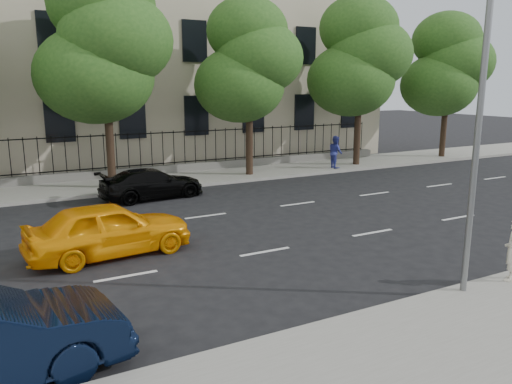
% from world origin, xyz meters
% --- Properties ---
extents(ground, '(120.00, 120.00, 0.00)m').
position_xyz_m(ground, '(0.00, 0.00, 0.00)').
color(ground, black).
rests_on(ground, ground).
extents(near_sidewalk, '(60.00, 4.00, 0.15)m').
position_xyz_m(near_sidewalk, '(0.00, -4.00, 0.07)').
color(near_sidewalk, gray).
rests_on(near_sidewalk, ground).
extents(far_sidewalk, '(60.00, 4.00, 0.15)m').
position_xyz_m(far_sidewalk, '(0.00, 14.00, 0.07)').
color(far_sidewalk, gray).
rests_on(far_sidewalk, ground).
extents(lane_markings, '(49.60, 4.62, 0.01)m').
position_xyz_m(lane_markings, '(0.00, 4.75, 0.01)').
color(lane_markings, silver).
rests_on(lane_markings, ground).
extents(masonry_building, '(34.60, 12.11, 18.50)m').
position_xyz_m(masonry_building, '(0.00, 22.95, 9.02)').
color(masonry_building, beige).
rests_on(masonry_building, ground).
extents(iron_fence, '(30.00, 0.50, 2.20)m').
position_xyz_m(iron_fence, '(0.00, 15.70, 0.65)').
color(iron_fence, slate).
rests_on(iron_fence, far_sidewalk).
extents(street_light, '(0.25, 3.32, 8.05)m').
position_xyz_m(street_light, '(2.50, -1.77, 5.15)').
color(street_light, slate).
rests_on(street_light, near_sidewalk).
extents(tree_c, '(5.89, 5.50, 9.80)m').
position_xyz_m(tree_c, '(-1.96, 13.36, 6.41)').
color(tree_c, '#382619').
rests_on(tree_c, far_sidewalk).
extents(tree_d, '(5.34, 4.94, 8.84)m').
position_xyz_m(tree_d, '(5.04, 13.36, 5.84)').
color(tree_d, '#382619').
rests_on(tree_d, far_sidewalk).
extents(tree_e, '(5.71, 5.31, 9.46)m').
position_xyz_m(tree_e, '(12.04, 13.36, 6.20)').
color(tree_e, '#382619').
rests_on(tree_e, far_sidewalk).
extents(tree_f, '(5.52, 5.12, 9.01)m').
position_xyz_m(tree_f, '(19.04, 13.36, 5.88)').
color(tree_f, '#382619').
rests_on(tree_f, far_sidewalk).
extents(yellow_taxi, '(4.68, 2.25, 1.54)m').
position_xyz_m(yellow_taxi, '(-4.00, 4.31, 0.77)').
color(yellow_taxi, '#FF9F08').
rests_on(yellow_taxi, ground).
extents(black_sedan, '(4.55, 2.24, 1.27)m').
position_xyz_m(black_sedan, '(-0.87, 10.75, 0.64)').
color(black_sedan, black).
rests_on(black_sedan, ground).
extents(pedestrian_far, '(0.82, 0.98, 1.79)m').
position_xyz_m(pedestrian_far, '(10.13, 12.73, 1.04)').
color(pedestrian_far, '#303897').
rests_on(pedestrian_far, far_sidewalk).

